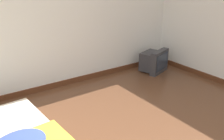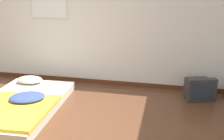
% 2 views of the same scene
% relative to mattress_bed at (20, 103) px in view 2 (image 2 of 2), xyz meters
% --- Properties ---
extents(wall_back, '(8.38, 0.08, 2.60)m').
position_rel_mattress_bed_xyz_m(wall_back, '(0.57, 1.54, 1.19)').
color(wall_back, white).
rests_on(wall_back, ground_plane).
extents(mattress_bed, '(1.43, 2.15, 0.30)m').
position_rel_mattress_bed_xyz_m(mattress_bed, '(0.00, 0.00, 0.00)').
color(mattress_bed, beige).
rests_on(mattress_bed, ground_plane).
extents(crt_tv, '(0.57, 0.51, 0.43)m').
position_rel_mattress_bed_xyz_m(crt_tv, '(3.02, 1.12, 0.10)').
color(crt_tv, '#333338').
rests_on(crt_tv, ground_plane).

